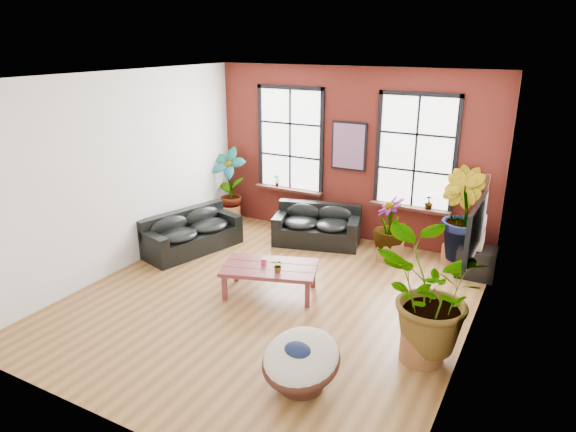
% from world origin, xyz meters
% --- Properties ---
extents(room, '(6.04, 6.54, 3.54)m').
position_xyz_m(room, '(0.00, 0.15, 1.75)').
color(room, brown).
rests_on(room, ground).
extents(sofa_back, '(1.88, 1.25, 0.79)m').
position_xyz_m(sofa_back, '(-0.39, 2.58, 0.36)').
color(sofa_back, black).
rests_on(sofa_back, ground).
extents(sofa_left, '(1.31, 2.10, 0.77)m').
position_xyz_m(sofa_left, '(-2.44, 1.05, 0.35)').
color(sofa_left, black).
rests_on(sofa_left, ground).
extents(coffee_table, '(1.72, 1.30, 0.59)m').
position_xyz_m(coffee_table, '(-0.12, 0.20, 0.43)').
color(coffee_table, maroon).
rests_on(coffee_table, ground).
extents(papasan_chair, '(1.07, 1.08, 0.72)m').
position_xyz_m(papasan_chair, '(1.43, -1.72, 0.37)').
color(papasan_chair, '#402017').
rests_on(papasan_chair, ground).
extents(poster, '(0.74, 0.06, 0.98)m').
position_xyz_m(poster, '(0.00, 3.18, 1.95)').
color(poster, black).
rests_on(poster, room).
extents(tv_wall_unit, '(0.13, 1.86, 1.20)m').
position_xyz_m(tv_wall_unit, '(2.93, 0.60, 1.54)').
color(tv_wall_unit, black).
rests_on(tv_wall_unit, room).
extents(media_box, '(0.65, 0.55, 0.53)m').
position_xyz_m(media_box, '(2.77, 2.49, 0.27)').
color(media_box, black).
rests_on(media_box, ground).
extents(pot_back_left, '(0.61, 0.61, 0.40)m').
position_xyz_m(pot_back_left, '(-2.72, 2.76, 0.20)').
color(pot_back_left, brown).
rests_on(pot_back_left, ground).
extents(pot_back_right, '(0.59, 0.59, 0.35)m').
position_xyz_m(pot_back_right, '(2.32, 2.85, 0.18)').
color(pot_back_right, brown).
rests_on(pot_back_right, ground).
extents(pot_right_wall, '(0.71, 0.71, 0.43)m').
position_xyz_m(pot_right_wall, '(2.57, -0.46, 0.21)').
color(pot_right_wall, brown).
rests_on(pot_right_wall, ground).
extents(pot_mid, '(0.63, 0.63, 0.38)m').
position_xyz_m(pot_mid, '(1.19, 2.46, 0.19)').
color(pot_mid, brown).
rests_on(pot_mid, ground).
extents(floor_plant_back_left, '(0.87, 0.64, 1.56)m').
position_xyz_m(floor_plant_back_left, '(-2.69, 2.78, 0.93)').
color(floor_plant_back_left, '#215316').
rests_on(floor_plant_back_left, ground).
extents(floor_plant_back_right, '(1.17, 1.18, 1.68)m').
position_xyz_m(floor_plant_back_right, '(2.35, 2.84, 0.99)').
color(floor_plant_back_right, '#215316').
rests_on(floor_plant_back_right, ground).
extents(floor_plant_right_wall, '(1.58, 1.43, 1.54)m').
position_xyz_m(floor_plant_right_wall, '(2.57, -0.45, 0.93)').
color(floor_plant_right_wall, '#215316').
rests_on(floor_plant_right_wall, ground).
extents(floor_plant_mid, '(0.85, 0.85, 1.11)m').
position_xyz_m(floor_plant_mid, '(1.17, 2.45, 0.69)').
color(floor_plant_mid, '#215316').
rests_on(floor_plant_mid, ground).
extents(table_plant, '(0.21, 0.19, 0.22)m').
position_xyz_m(table_plant, '(0.11, 0.07, 0.60)').
color(table_plant, '#215316').
rests_on(table_plant, coffee_table).
extents(sill_plant_left, '(0.17, 0.17, 0.27)m').
position_xyz_m(sill_plant_left, '(-1.65, 3.13, 1.04)').
color(sill_plant_left, '#215316').
rests_on(sill_plant_left, room).
extents(sill_plant_right, '(0.19, 0.19, 0.27)m').
position_xyz_m(sill_plant_right, '(1.70, 3.13, 1.04)').
color(sill_plant_right, '#215316').
rests_on(sill_plant_right, room).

